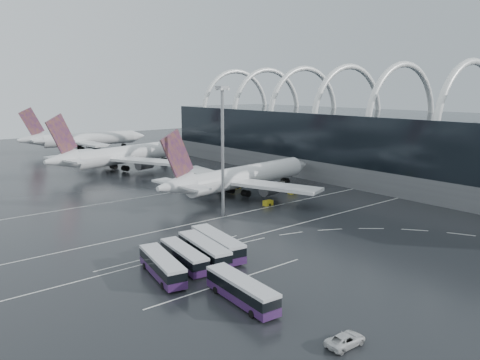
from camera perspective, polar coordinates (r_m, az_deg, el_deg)
ground at (r=95.40m, az=4.27°, el=-5.62°), size 420.00×420.00×0.00m
terminal at (r=152.25m, az=16.18°, el=4.48°), size 42.00×160.00×34.90m
lane_marking_near at (r=94.03m, az=5.11°, el=-5.88°), size 120.00×0.25×0.01m
lane_marking_mid at (r=104.08m, az=-0.28°, el=-4.14°), size 120.00×0.25×0.01m
lane_marking_far at (r=126.46m, az=-8.27°, el=-1.49°), size 120.00×0.25×0.01m
bus_bay_line_south at (r=69.24m, az=-1.21°, el=-12.26°), size 28.00×0.25×0.01m
bus_bay_line_north at (r=81.58m, az=-8.22°, el=-8.66°), size 28.00×0.25×0.01m
airliner_main at (r=121.16m, az=0.07°, el=0.31°), size 54.74×47.64×18.53m
airliner_gate_b at (r=162.64m, az=-14.25°, el=2.91°), size 57.22×50.66×20.03m
airliner_gate_c at (r=218.42m, az=-18.60°, el=4.69°), size 55.02×50.44×19.59m
bus_row_near_a at (r=71.08m, az=-9.48°, el=-10.25°), size 5.27×13.32×3.20m
bus_row_near_b at (r=74.55m, az=-6.86°, el=-9.21°), size 4.34×12.56×3.03m
bus_row_near_c at (r=76.40m, az=-4.41°, el=-8.52°), size 4.96×13.78×3.32m
bus_row_near_d at (r=79.11m, az=-2.77°, el=-7.75°), size 5.14×14.23×3.43m
bus_row_far_b at (r=62.42m, az=0.20°, el=-13.24°), size 3.90×13.14×3.19m
van_curve_a at (r=54.83m, az=12.73°, el=-18.47°), size 5.06×2.51×1.38m
floodlight_mast at (r=99.85m, az=-2.15°, el=5.45°), size 2.14×2.14×27.89m
gse_cart_belly_a at (r=124.09m, az=6.42°, el=-1.40°), size 2.22×1.31×1.21m
gse_cart_belly_b at (r=134.09m, az=5.00°, el=-0.43°), size 2.17×1.28×1.18m
gse_cart_belly_c at (r=111.44m, az=3.44°, el=-2.80°), size 2.26×1.34×1.23m
gse_cart_belly_d at (r=127.73m, az=6.36°, el=-1.02°), size 2.33×1.38×1.27m
gse_cart_belly_e at (r=129.54m, az=-0.44°, el=-0.79°), size 2.29×1.35×1.25m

